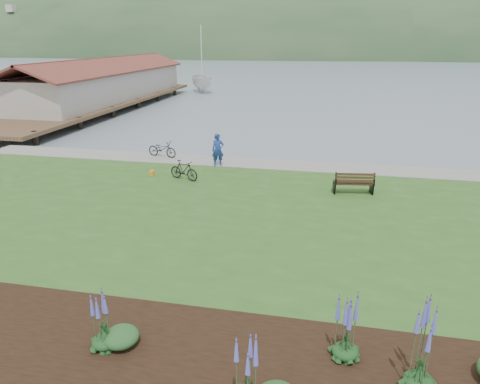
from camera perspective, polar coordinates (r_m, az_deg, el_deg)
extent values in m
plane|color=slate|center=(19.18, -2.53, -2.84)|extent=(600.00, 600.00, 0.00)
cube|color=#2A551E|center=(17.33, -4.13, -4.73)|extent=(34.00, 20.00, 0.40)
cube|color=gray|center=(25.42, 1.20, 3.91)|extent=(34.00, 2.20, 0.03)
cube|color=black|center=(10.22, 0.85, -23.15)|extent=(24.00, 4.40, 0.04)
cube|color=#4C3826|center=(49.98, -18.14, 11.36)|extent=(8.00, 36.00, 0.30)
cube|color=#B2ADA3|center=(51.53, -17.24, 13.53)|extent=(6.40, 28.00, 3.00)
cube|color=black|center=(21.03, 14.87, 1.21)|extent=(1.88, 0.88, 0.06)
cube|color=black|center=(20.61, 15.12, 1.80)|extent=(1.82, 0.42, 0.57)
cube|color=black|center=(20.95, 12.44, 0.59)|extent=(0.15, 0.63, 0.50)
cube|color=black|center=(21.30, 17.14, 0.48)|extent=(0.15, 0.63, 0.50)
imported|color=navy|center=(24.56, -2.97, 5.97)|extent=(0.96, 0.83, 2.23)
imported|color=black|center=(27.07, -10.35, 5.68)|extent=(1.09, 2.07, 1.03)
imported|color=black|center=(22.43, -7.50, 2.90)|extent=(1.03, 1.79, 1.04)
imported|color=silver|center=(63.96, -5.01, 13.12)|extent=(15.01, 15.09, 29.03)
cube|color=orange|center=(23.48, -11.61, 2.48)|extent=(0.18, 0.28, 0.29)
cone|color=#4A4FAC|center=(8.74, 0.89, -21.88)|extent=(0.36, 0.36, 1.65)
ellipsoid|color=#163D1A|center=(10.78, 13.83, -19.91)|extent=(0.62, 0.62, 0.31)
cone|color=#4A4FAC|center=(10.22, 14.27, -15.88)|extent=(0.40, 0.40, 1.55)
ellipsoid|color=#163D1A|center=(10.51, 22.64, -22.25)|extent=(0.62, 0.62, 0.31)
cone|color=#4A4FAC|center=(9.82, 23.54, -17.32)|extent=(0.40, 0.40, 1.94)
ellipsoid|color=#163D1A|center=(11.23, -17.53, -18.47)|extent=(0.62, 0.62, 0.31)
cone|color=#4A4FAC|center=(10.72, -18.03, -14.77)|extent=(0.36, 0.36, 1.44)
ellipsoid|color=#1E4C21|center=(11.16, -15.58, -18.11)|extent=(0.87, 0.87, 0.43)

